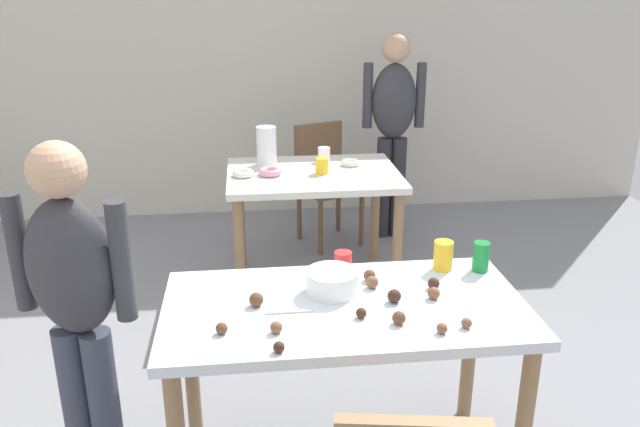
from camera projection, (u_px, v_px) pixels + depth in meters
name	position (u px, v px, depth m)	size (l,w,h in m)	color
wall_back	(275.00, 54.00, 5.08)	(6.40, 0.10, 2.60)	beige
dining_table_near	(345.00, 328.00, 2.35)	(1.32, 0.68, 0.75)	silver
dining_table_far	(313.00, 189.00, 3.94)	(1.05, 0.78, 0.75)	silver
chair_far_table	(325.00, 176.00, 4.70)	(0.52, 0.52, 0.87)	brown
person_girl_near	(76.00, 301.00, 2.20)	(0.45, 0.29, 1.38)	#383D4C
person_adult_far	(393.00, 119.00, 4.63)	(0.45, 0.22, 1.51)	#28282D
mixing_bowl	(332.00, 282.00, 2.38)	(0.20, 0.20, 0.09)	white
soda_can	(481.00, 257.00, 2.56)	(0.07, 0.07, 0.12)	#198438
fork_near	(290.00, 312.00, 2.25)	(0.17, 0.02, 0.01)	silver
cup_near_0	(343.00, 263.00, 2.53)	(0.07, 0.07, 0.10)	red
cup_near_1	(443.00, 255.00, 2.57)	(0.08, 0.08, 0.12)	yellow
cake_ball_0	(434.00, 293.00, 2.34)	(0.05, 0.05, 0.05)	brown
cake_ball_1	(442.00, 328.00, 2.11)	(0.04, 0.04, 0.04)	brown
cake_ball_2	(279.00, 347.00, 2.00)	(0.04, 0.04, 0.04)	#3D2319
cake_ball_3	(434.00, 283.00, 2.42)	(0.05, 0.05, 0.05)	#3D2319
cake_ball_4	(222.00, 328.00, 2.11)	(0.04, 0.04, 0.04)	brown
cake_ball_5	(256.00, 300.00, 2.29)	(0.05, 0.05, 0.05)	brown
cake_ball_6	(372.00, 282.00, 2.42)	(0.05, 0.05, 0.05)	brown
cake_ball_7	(370.00, 275.00, 2.48)	(0.05, 0.05, 0.05)	brown
cake_ball_8	(276.00, 327.00, 2.11)	(0.04, 0.04, 0.04)	brown
cake_ball_9	(361.00, 313.00, 2.21)	(0.04, 0.04, 0.04)	#3D2319
cake_ball_10	(394.00, 296.00, 2.31)	(0.05, 0.05, 0.05)	#3D2319
cake_ball_11	(467.00, 323.00, 2.15)	(0.04, 0.04, 0.04)	brown
cake_ball_12	(399.00, 318.00, 2.17)	(0.05, 0.05, 0.05)	brown
pitcher_far	(266.00, 146.00, 4.01)	(0.13, 0.13, 0.24)	white
cup_far_0	(324.00, 154.00, 4.11)	(0.08, 0.08, 0.09)	white
cup_far_1	(322.00, 166.00, 3.86)	(0.08, 0.08, 0.09)	yellow
donut_far_0	(270.00, 172.00, 3.83)	(0.14, 0.14, 0.04)	pink
donut_far_1	(243.00, 173.00, 3.81)	(0.13, 0.13, 0.04)	white
donut_far_2	(350.00, 163.00, 4.03)	(0.12, 0.12, 0.04)	white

